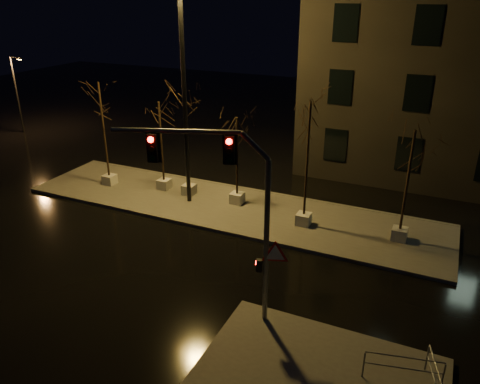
% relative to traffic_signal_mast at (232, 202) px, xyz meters
% --- Properties ---
extents(ground, '(90.00, 90.00, 0.00)m').
position_rel_traffic_signal_mast_xyz_m(ground, '(-4.10, 1.95, -4.46)').
color(ground, black).
rests_on(ground, ground).
extents(median, '(22.00, 5.00, 0.15)m').
position_rel_traffic_signal_mast_xyz_m(median, '(-4.10, 7.95, -4.38)').
color(median, '#4F4C46').
rests_on(median, ground).
extents(sidewalk_corner, '(7.00, 5.00, 0.15)m').
position_rel_traffic_signal_mast_xyz_m(sidewalk_corner, '(3.40, -1.55, -4.38)').
color(sidewalk_corner, '#4F4C46').
rests_on(sidewalk_corner, ground).
extents(tree_0, '(1.80, 1.80, 5.95)m').
position_rel_traffic_signal_mast_xyz_m(tree_0, '(-11.50, 7.79, 0.21)').
color(tree_0, '#B9B6AC').
rests_on(tree_0, median).
extents(tree_1, '(1.80, 1.80, 5.02)m').
position_rel_traffic_signal_mast_xyz_m(tree_1, '(-8.29, 8.51, -0.50)').
color(tree_1, '#B9B6AC').
rests_on(tree_1, median).
extents(tree_2, '(1.80, 1.80, 6.31)m').
position_rel_traffic_signal_mast_xyz_m(tree_2, '(-6.64, 8.41, 0.48)').
color(tree_2, '#B9B6AC').
rests_on(tree_2, median).
extents(tree_3, '(1.80, 1.80, 4.68)m').
position_rel_traffic_signal_mast_xyz_m(tree_3, '(-3.79, 8.48, -0.76)').
color(tree_3, '#B9B6AC').
rests_on(tree_3, median).
extents(tree_4, '(1.80, 1.80, 6.02)m').
position_rel_traffic_signal_mast_xyz_m(tree_4, '(0.10, 7.58, 0.26)').
color(tree_4, '#B9B6AC').
rests_on(tree_4, median).
extents(tree_5, '(1.80, 1.80, 5.17)m').
position_rel_traffic_signal_mast_xyz_m(tree_5, '(4.41, 7.93, -0.38)').
color(tree_5, '#B9B6AC').
rests_on(tree_5, median).
extents(traffic_signal_mast, '(5.09, 1.87, 6.56)m').
position_rel_traffic_signal_mast_xyz_m(traffic_signal_mast, '(0.00, 0.00, 0.00)').
color(traffic_signal_mast, slate).
rests_on(traffic_signal_mast, sidewalk_corner).
extents(streetlight_main, '(2.71, 0.83, 10.87)m').
position_rel_traffic_signal_mast_xyz_m(streetlight_main, '(-6.19, 7.67, 1.97)').
color(streetlight_main, black).
rests_on(streetlight_main, median).
extents(streetlight_far, '(1.14, 0.23, 5.82)m').
position_rel_traffic_signal_mast_xyz_m(streetlight_far, '(-24.89, 13.91, -1.25)').
color(streetlight_far, black).
rests_on(streetlight_far, ground).
extents(guard_rail_a, '(2.13, 0.51, 0.94)m').
position_rel_traffic_signal_mast_xyz_m(guard_rail_a, '(5.56, -0.65, -3.69)').
color(guard_rail_a, slate).
rests_on(guard_rail_a, sidewalk_corner).
extents(guard_rail_b, '(0.57, 1.90, 0.93)m').
position_rel_traffic_signal_mast_xyz_m(guard_rail_b, '(6.40, -0.77, -3.70)').
color(guard_rail_b, slate).
rests_on(guard_rail_b, sidewalk_corner).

